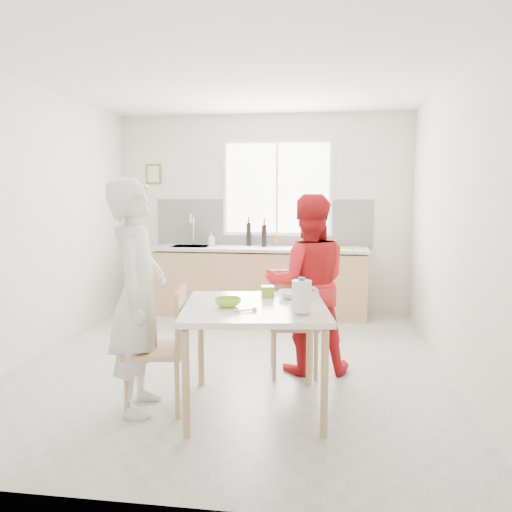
% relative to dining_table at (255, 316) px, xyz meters
% --- Properties ---
extents(ground, '(4.50, 4.50, 0.00)m').
position_rel_dining_table_xyz_m(ground, '(-0.35, 0.99, -0.73)').
color(ground, '#B7B7B2').
rests_on(ground, ground).
extents(room_shell, '(4.50, 4.50, 4.50)m').
position_rel_dining_table_xyz_m(room_shell, '(-0.35, 0.99, 0.92)').
color(room_shell, silver).
rests_on(room_shell, ground).
extents(window, '(1.50, 0.06, 1.30)m').
position_rel_dining_table_xyz_m(window, '(-0.15, 3.22, 0.97)').
color(window, white).
rests_on(window, room_shell).
extents(backsplash, '(3.00, 0.02, 0.65)m').
position_rel_dining_table_xyz_m(backsplash, '(-0.35, 3.23, 0.50)').
color(backsplash, white).
rests_on(backsplash, room_shell).
extents(picture_frame, '(0.22, 0.03, 0.28)m').
position_rel_dining_table_xyz_m(picture_frame, '(-1.90, 3.22, 1.17)').
color(picture_frame, '#55813A').
rests_on(picture_frame, room_shell).
extents(kitchen_counter, '(2.84, 0.64, 1.37)m').
position_rel_dining_table_xyz_m(kitchen_counter, '(-0.36, 2.94, -0.31)').
color(kitchen_counter, tan).
rests_on(kitchen_counter, ground).
extents(dining_table, '(1.19, 1.19, 0.81)m').
position_rel_dining_table_xyz_m(dining_table, '(0.00, 0.00, 0.00)').
color(dining_table, white).
rests_on(dining_table, ground).
extents(chair_left, '(0.49, 0.49, 0.93)m').
position_rel_dining_table_xyz_m(chair_left, '(-0.67, -0.10, -0.21)').
color(chair_left, tan).
rests_on(chair_left, ground).
extents(chair_far, '(0.48, 0.48, 0.93)m').
position_rel_dining_table_xyz_m(chair_far, '(0.23, 0.86, -0.22)').
color(chair_far, tan).
rests_on(chair_far, ground).
extents(person_white, '(0.50, 0.69, 1.75)m').
position_rel_dining_table_xyz_m(person_white, '(-0.87, -0.12, 0.15)').
color(person_white, silver).
rests_on(person_white, ground).
extents(person_red, '(0.87, 0.72, 1.63)m').
position_rel_dining_table_xyz_m(person_red, '(0.36, 0.88, 0.09)').
color(person_red, red).
rests_on(person_red, ground).
extents(bowl_green, '(0.22, 0.22, 0.06)m').
position_rel_dining_table_xyz_m(bowl_green, '(-0.19, -0.08, 0.11)').
color(bowl_green, '#9AD430').
rests_on(bowl_green, dining_table).
extents(bowl_white, '(0.25, 0.25, 0.05)m').
position_rel_dining_table_xyz_m(bowl_white, '(0.26, 0.29, 0.11)').
color(bowl_white, white).
rests_on(bowl_white, dining_table).
extents(milk_jug, '(0.19, 0.14, 0.24)m').
position_rel_dining_table_xyz_m(milk_jug, '(0.36, -0.23, 0.21)').
color(milk_jug, white).
rests_on(milk_jug, dining_table).
extents(green_box, '(0.11, 0.11, 0.09)m').
position_rel_dining_table_xyz_m(green_box, '(0.06, 0.29, 0.13)').
color(green_box, '#7EB62A').
rests_on(green_box, dining_table).
extents(spoon, '(0.15, 0.09, 0.01)m').
position_rel_dining_table_xyz_m(spoon, '(-0.05, -0.23, 0.09)').
color(spoon, '#A5A5AA').
rests_on(spoon, dining_table).
extents(cutting_board, '(0.40, 0.33, 0.01)m').
position_rel_dining_table_xyz_m(cutting_board, '(0.71, 2.96, 0.20)').
color(cutting_board, '#88B429').
rests_on(cutting_board, kitchen_counter).
extents(wine_bottle_a, '(0.07, 0.07, 0.32)m').
position_rel_dining_table_xyz_m(wine_bottle_a, '(-0.52, 3.08, 0.35)').
color(wine_bottle_a, black).
rests_on(wine_bottle_a, kitchen_counter).
extents(wine_bottle_b, '(0.07, 0.07, 0.30)m').
position_rel_dining_table_xyz_m(wine_bottle_b, '(-0.30, 2.99, 0.34)').
color(wine_bottle_b, black).
rests_on(wine_bottle_b, kitchen_counter).
extents(jar_amber, '(0.06, 0.06, 0.16)m').
position_rel_dining_table_xyz_m(jar_amber, '(-0.16, 3.04, 0.27)').
color(jar_amber, brown).
rests_on(jar_amber, kitchen_counter).
extents(soap_bottle, '(0.11, 0.11, 0.18)m').
position_rel_dining_table_xyz_m(soap_bottle, '(-1.03, 3.01, 0.29)').
color(soap_bottle, '#999999').
rests_on(soap_bottle, kitchen_counter).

